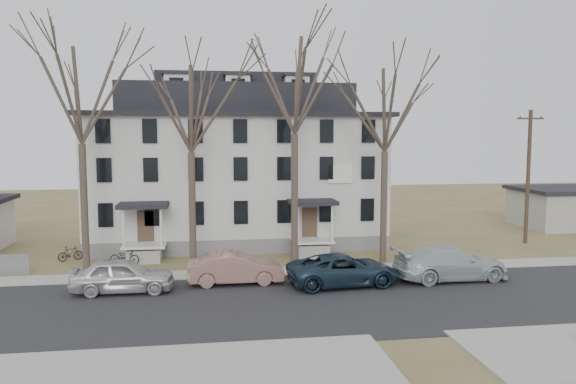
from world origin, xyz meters
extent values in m
plane|color=olive|center=(0.00, 0.00, 0.00)|extent=(120.00, 120.00, 0.00)
cube|color=#27272A|center=(0.00, 2.00, 0.00)|extent=(120.00, 10.00, 0.04)
cube|color=#A09F97|center=(0.00, 8.00, 0.00)|extent=(120.00, 2.00, 0.08)
cube|color=#A09F97|center=(-8.00, -5.00, 0.00)|extent=(20.00, 5.00, 0.08)
cube|color=gold|center=(5.00, 7.10, 0.00)|extent=(14.00, 0.25, 0.06)
cube|color=slate|center=(-2.00, 18.00, 0.50)|extent=(20.00, 10.00, 1.00)
cube|color=silver|center=(-2.00, 18.00, 5.00)|extent=(20.00, 10.00, 8.00)
cube|color=black|center=(-2.00, 18.00, 9.10)|extent=(20.80, 10.80, 0.30)
cube|color=black|center=(-2.00, 18.00, 10.25)|extent=(16.00, 7.00, 2.00)
cube|color=black|center=(-2.00, 18.00, 11.65)|extent=(11.00, 4.50, 0.80)
cube|color=white|center=(-8.00, 12.04, 1.00)|extent=(2.60, 2.00, 0.16)
cube|color=white|center=(2.50, 12.04, 1.00)|extent=(2.60, 2.00, 0.16)
cube|color=white|center=(4.50, 12.92, 5.20)|extent=(1.60, 0.08, 1.20)
cube|color=#A09F97|center=(26.00, 20.00, 1.50)|extent=(8.00, 6.00, 3.00)
cube|color=black|center=(26.00, 20.00, 3.20)|extent=(8.50, 6.50, 0.30)
cylinder|color=#473B31|center=(-11.00, 9.80, 3.64)|extent=(0.40, 0.40, 7.28)
cylinder|color=#473B31|center=(-5.00, 9.80, 3.38)|extent=(0.40, 0.40, 6.76)
cylinder|color=#473B31|center=(1.00, 9.80, 3.90)|extent=(0.40, 0.40, 7.80)
cylinder|color=#473B31|center=(6.50, 9.80, 3.38)|extent=(0.40, 0.40, 6.76)
cylinder|color=#3D3023|center=(18.50, 14.00, 4.75)|extent=(0.28, 0.28, 9.50)
cube|color=#3D3023|center=(18.50, 14.00, 8.90)|extent=(2.00, 0.12, 0.12)
imported|color=silver|center=(-8.32, 5.07, 0.85)|extent=(5.00, 2.06, 1.69)
imported|color=#976A5D|center=(-2.74, 5.88, 0.82)|extent=(4.97, 1.75, 1.64)
imported|color=#1D3041|center=(2.77, 4.76, 0.81)|extent=(6.02, 3.19, 1.61)
imported|color=#B4C3C2|center=(8.70, 5.02, 0.89)|extent=(6.27, 2.84, 1.78)
imported|color=black|center=(-9.09, 11.21, 0.46)|extent=(1.83, 0.87, 0.92)
imported|color=black|center=(-12.52, 12.64, 0.45)|extent=(1.53, 1.09, 0.91)
camera|label=1|loc=(-4.21, -22.85, 7.81)|focal=35.00mm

